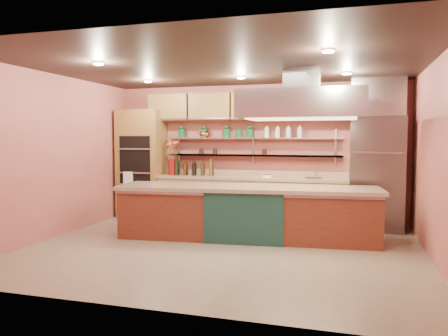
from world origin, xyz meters
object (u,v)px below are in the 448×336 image
(refrigerator, at_px, (376,174))
(green_canister, at_px, (239,134))
(flower_vase, at_px, (172,167))
(kitchen_scale, at_px, (267,175))
(copper_kettle, at_px, (206,134))
(island, at_px, (247,213))

(refrigerator, relative_size, green_canister, 13.10)
(flower_vase, height_order, green_canister, green_canister)
(flower_vase, relative_size, kitchen_scale, 2.03)
(refrigerator, xyz_separation_m, flower_vase, (-4.08, 0.01, 0.04))
(refrigerator, distance_m, green_canister, 2.79)
(copper_kettle, bearing_deg, flower_vase, -162.10)
(copper_kettle, distance_m, green_canister, 0.72)
(refrigerator, relative_size, flower_vase, 6.52)
(kitchen_scale, xyz_separation_m, green_canister, (-0.64, 0.22, 0.82))
(refrigerator, xyz_separation_m, green_canister, (-2.68, 0.23, 0.75))
(island, bearing_deg, refrigerator, 27.24)
(island, height_order, flower_vase, flower_vase)
(refrigerator, distance_m, copper_kettle, 3.48)
(kitchen_scale, height_order, copper_kettle, copper_kettle)
(copper_kettle, relative_size, green_canister, 1.11)
(island, relative_size, flower_vase, 13.31)
(refrigerator, bearing_deg, green_canister, 175.09)
(island, relative_size, kitchen_scale, 27.05)
(copper_kettle, bearing_deg, kitchen_scale, -9.23)
(flower_vase, xyz_separation_m, green_canister, (1.40, 0.22, 0.70))
(refrigerator, height_order, island, refrigerator)
(refrigerator, height_order, green_canister, refrigerator)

